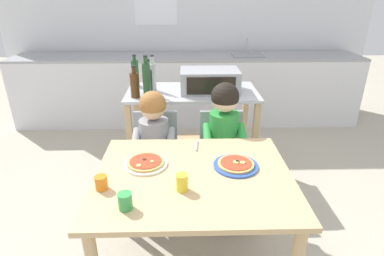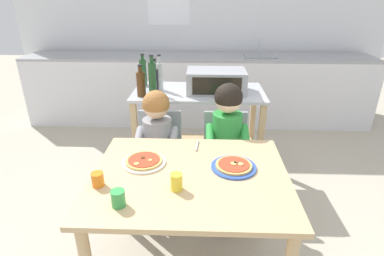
# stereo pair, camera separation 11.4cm
# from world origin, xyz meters

# --- Properties ---
(ground_plane) EXTENTS (11.83, 11.83, 0.00)m
(ground_plane) POSITION_xyz_m (0.00, 1.18, 0.00)
(ground_plane) COLOR #B7AD99
(back_wall_tiled) EXTENTS (5.03, 0.13, 2.70)m
(back_wall_tiled) POSITION_xyz_m (-0.00, 3.02, 1.35)
(back_wall_tiled) COLOR silver
(back_wall_tiled) RESTS_ON ground
(kitchen_counter) EXTENTS (4.52, 0.60, 1.11)m
(kitchen_counter) POSITION_xyz_m (0.00, 2.61, 0.45)
(kitchen_counter) COLOR silver
(kitchen_counter) RESTS_ON ground
(kitchen_island_cart) EXTENTS (1.17, 0.58, 0.87)m
(kitchen_island_cart) POSITION_xyz_m (0.02, 1.21, 0.58)
(kitchen_island_cart) COLOR #B7BABF
(kitchen_island_cart) RESTS_ON ground
(toaster_oven) EXTENTS (0.51, 0.33, 0.19)m
(toaster_oven) POSITION_xyz_m (0.18, 1.19, 0.96)
(toaster_oven) COLOR #999BA0
(toaster_oven) RESTS_ON kitchen_island_cart
(bottle_tall_green_wine) EXTENTS (0.07, 0.07, 0.29)m
(bottle_tall_green_wine) POSITION_xyz_m (-0.50, 1.37, 1.00)
(bottle_tall_green_wine) COLOR #1E4723
(bottle_tall_green_wine) RESTS_ON kitchen_island_cart
(bottle_squat_spirits) EXTENTS (0.06, 0.06, 0.36)m
(bottle_squat_spirits) POSITION_xyz_m (-0.35, 1.00, 1.03)
(bottle_squat_spirits) COLOR #1E4723
(bottle_squat_spirits) RESTS_ON kitchen_island_cart
(bottle_slim_sauce) EXTENTS (0.06, 0.06, 0.32)m
(bottle_slim_sauce) POSITION_xyz_m (-0.32, 1.23, 1.00)
(bottle_slim_sauce) COLOR #ADB7B2
(bottle_slim_sauce) RESTS_ON kitchen_island_cart
(bottle_brown_beer) EXTENTS (0.06, 0.06, 0.31)m
(bottle_brown_beer) POSITION_xyz_m (-0.34, 1.10, 0.99)
(bottle_brown_beer) COLOR black
(bottle_brown_beer) RESTS_ON kitchen_island_cart
(bottle_clear_vinegar) EXTENTS (0.07, 0.07, 0.27)m
(bottle_clear_vinegar) POSITION_xyz_m (-0.46, 1.04, 0.98)
(bottle_clear_vinegar) COLOR #4C2D14
(bottle_clear_vinegar) RESTS_ON kitchen_island_cart
(dining_table) EXTENTS (1.10, 0.89, 0.76)m
(dining_table) POSITION_xyz_m (0.00, 0.00, 0.65)
(dining_table) COLOR tan
(dining_table) RESTS_ON ground
(dining_chair_left) EXTENTS (0.36, 0.36, 0.81)m
(dining_chair_left) POSITION_xyz_m (-0.28, 0.73, 0.48)
(dining_chair_left) COLOR gray
(dining_chair_left) RESTS_ON ground
(dining_chair_right) EXTENTS (0.36, 0.36, 0.81)m
(dining_chair_right) POSITION_xyz_m (0.25, 0.73, 0.48)
(dining_chair_right) COLOR gray
(dining_chair_right) RESTS_ON ground
(child_in_grey_shirt) EXTENTS (0.32, 0.42, 1.02)m
(child_in_grey_shirt) POSITION_xyz_m (-0.28, 0.61, 0.67)
(child_in_grey_shirt) COLOR #424C6B
(child_in_grey_shirt) RESTS_ON ground
(child_in_green_shirt) EXTENTS (0.32, 0.42, 1.08)m
(child_in_green_shirt) POSITION_xyz_m (0.25, 0.61, 0.71)
(child_in_green_shirt) COLOR #424C6B
(child_in_green_shirt) RESTS_ON ground
(pizza_plate_white) EXTENTS (0.26, 0.26, 0.03)m
(pizza_plate_white) POSITION_xyz_m (-0.28, 0.11, 0.77)
(pizza_plate_white) COLOR white
(pizza_plate_white) RESTS_ON dining_table
(pizza_plate_blue_rimmed) EXTENTS (0.26, 0.26, 0.03)m
(pizza_plate_blue_rimmed) POSITION_xyz_m (0.25, 0.08, 0.77)
(pizza_plate_blue_rimmed) COLOR #3356B7
(pizza_plate_blue_rimmed) RESTS_ON dining_table
(drinking_cup_orange) EXTENTS (0.06, 0.06, 0.08)m
(drinking_cup_orange) POSITION_xyz_m (-0.48, -0.13, 0.80)
(drinking_cup_orange) COLOR orange
(drinking_cup_orange) RESTS_ON dining_table
(drinking_cup_yellow) EXTENTS (0.06, 0.06, 0.09)m
(drinking_cup_yellow) POSITION_xyz_m (-0.06, -0.15, 0.81)
(drinking_cup_yellow) COLOR yellow
(drinking_cup_yellow) RESTS_ON dining_table
(drinking_cup_green) EXTENTS (0.07, 0.07, 0.08)m
(drinking_cup_green) POSITION_xyz_m (-0.33, -0.29, 0.80)
(drinking_cup_green) COLOR green
(drinking_cup_green) RESTS_ON dining_table
(serving_spoon) EXTENTS (0.02, 0.14, 0.01)m
(serving_spoon) POSITION_xyz_m (0.03, 0.34, 0.77)
(serving_spoon) COLOR #B7BABF
(serving_spoon) RESTS_ON dining_table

